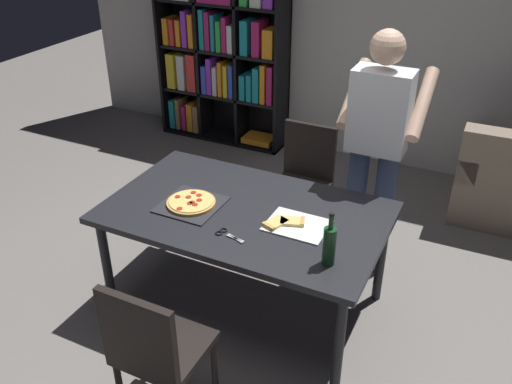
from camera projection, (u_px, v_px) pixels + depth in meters
ground_plane at (246, 303)px, 3.76m from camera, size 12.00×12.00×0.00m
back_wall at (371, 18)px, 5.08m from camera, size 6.40×0.10×2.80m
dining_table at (245, 219)px, 3.42m from camera, size 1.72×1.05×0.75m
chair_near_camera at (154, 347)px, 2.72m from camera, size 0.42×0.42×0.90m
chair_far_side at (304, 175)px, 4.29m from camera, size 0.42×0.42×0.90m
bookshelf at (223, 52)px, 5.68m from camera, size 1.40×0.35×1.95m
person_serving_pizza at (377, 142)px, 3.65m from camera, size 0.55×0.54×1.75m
pepperoni_pizza_on_tray at (191, 203)px, 3.42m from camera, size 0.37×0.37×0.04m
pizza_slices_on_towel at (293, 224)px, 3.22m from camera, size 0.36×0.28×0.03m
wine_bottle at (329, 245)px, 2.86m from camera, size 0.07×0.07×0.32m
kitchen_scissors at (226, 234)px, 3.14m from camera, size 0.20×0.10×0.01m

